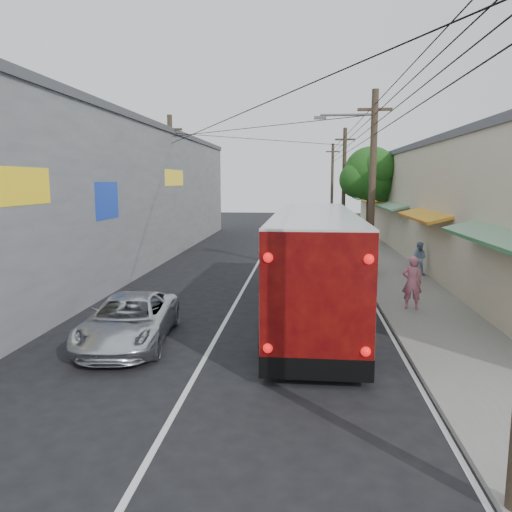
# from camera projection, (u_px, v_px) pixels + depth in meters

# --- Properties ---
(ground) EXTENTS (120.00, 120.00, 0.00)m
(ground) POSITION_uv_depth(u_px,v_px,m) (168.00, 424.00, 8.98)
(ground) COLOR black
(ground) RESTS_ON ground
(sidewalk) EXTENTS (3.00, 80.00, 0.12)m
(sidewalk) POSITION_uv_depth(u_px,v_px,m) (376.00, 257.00, 28.05)
(sidewalk) COLOR slate
(sidewalk) RESTS_ON ground
(building_right) EXTENTS (7.09, 40.00, 6.25)m
(building_right) POSITION_uv_depth(u_px,v_px,m) (452.00, 201.00, 29.13)
(building_right) COLOR #BBAC94
(building_right) RESTS_ON ground
(building_left) EXTENTS (7.20, 36.00, 7.25)m
(building_left) POSITION_uv_depth(u_px,v_px,m) (102.00, 193.00, 26.95)
(building_left) COLOR gray
(building_left) RESTS_ON ground
(utility_poles) EXTENTS (11.80, 45.28, 8.00)m
(utility_poles) POSITION_uv_depth(u_px,v_px,m) (317.00, 184.00, 28.08)
(utility_poles) COLOR #473828
(utility_poles) RESTS_ON ground
(street_tree) EXTENTS (4.40, 4.00, 6.60)m
(street_tree) POSITION_uv_depth(u_px,v_px,m) (372.00, 176.00, 33.24)
(street_tree) COLOR #3F2B19
(street_tree) RESTS_ON ground
(coach_bus) EXTENTS (2.77, 11.72, 3.37)m
(coach_bus) POSITION_uv_depth(u_px,v_px,m) (314.00, 262.00, 16.05)
(coach_bus) COLOR silver
(coach_bus) RESTS_ON ground
(jeepney) EXTENTS (2.56, 4.78, 1.28)m
(jeepney) POSITION_uv_depth(u_px,v_px,m) (129.00, 320.00, 13.37)
(jeepney) COLOR silver
(jeepney) RESTS_ON ground
(parked_suv) EXTENTS (2.21, 5.21, 1.50)m
(parked_suv) POSITION_uv_depth(u_px,v_px,m) (349.00, 256.00, 24.07)
(parked_suv) COLOR #A1A2A9
(parked_suv) RESTS_ON ground
(parked_car_mid) EXTENTS (1.68, 4.09, 1.39)m
(parked_car_mid) POSITION_uv_depth(u_px,v_px,m) (343.00, 246.00, 28.13)
(parked_car_mid) COLOR #232328
(parked_car_mid) RESTS_ON ground
(parked_car_far) EXTENTS (2.00, 4.36, 1.39)m
(parked_car_far) POSITION_uv_depth(u_px,v_px,m) (332.00, 227.00, 39.18)
(parked_car_far) COLOR black
(parked_car_far) RESTS_ON ground
(pedestrian_near) EXTENTS (0.70, 0.52, 1.78)m
(pedestrian_near) POSITION_uv_depth(u_px,v_px,m) (412.00, 282.00, 16.49)
(pedestrian_near) COLOR #C86A82
(pedestrian_near) RESTS_ON sidewalk
(pedestrian_far) EXTENTS (0.90, 0.83, 1.49)m
(pedestrian_far) POSITION_uv_depth(u_px,v_px,m) (419.00, 258.00, 22.56)
(pedestrian_far) COLOR #99B5DE
(pedestrian_far) RESTS_ON sidewalk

